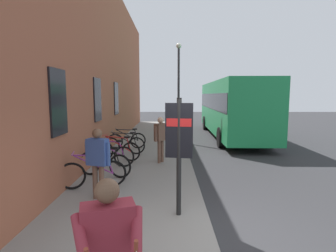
{
  "coord_description": "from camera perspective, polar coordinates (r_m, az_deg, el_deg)",
  "views": [
    {
      "loc": [
        -4.35,
        0.82,
        2.58
      ],
      "look_at": [
        4.39,
        0.85,
        1.54
      ],
      "focal_mm": 28.21,
      "sensor_mm": 36.0,
      "label": 1
    }
  ],
  "objects": [
    {
      "name": "bicycle_beside_lamp",
      "position": [
        11.12,
        -9.51,
        -4.08
      ],
      "size": [
        0.48,
        1.77,
        0.97
      ],
      "color": "black",
      "rests_on": "sidewalk_pavement"
    },
    {
      "name": "transit_info_sign",
      "position": [
        5.27,
        2.4,
        -2.63
      ],
      "size": [
        0.16,
        0.56,
        2.4
      ],
      "color": "black",
      "rests_on": "sidewalk_pavement"
    },
    {
      "name": "pedestrian_near_bus",
      "position": [
        9.55,
        -1.61,
        -1.94
      ],
      "size": [
        0.52,
        0.48,
        1.67
      ],
      "color": "brown",
      "rests_on": "sidewalk_pavement"
    },
    {
      "name": "street_lamp",
      "position": [
        14.3,
        2.31,
        9.17
      ],
      "size": [
        0.28,
        0.28,
        5.17
      ],
      "color": "#333338",
      "rests_on": "sidewalk_pavement"
    },
    {
      "name": "sidewalk_pavement",
      "position": [
        12.63,
        -4.05,
        -4.77
      ],
      "size": [
        24.0,
        3.5,
        0.12
      ],
      "primitive_type": "cube",
      "color": "gray",
      "rests_on": "ground"
    },
    {
      "name": "pedestrian_crossing_street",
      "position": [
        6.42,
        -14.94,
        -6.38
      ],
      "size": [
        0.35,
        0.62,
        1.68
      ],
      "color": "brown",
      "rests_on": "sidewalk_pavement"
    },
    {
      "name": "bicycle_end_of_row",
      "position": [
        10.11,
        -10.79,
        -5.18
      ],
      "size": [
        0.52,
        1.75,
        0.97
      ],
      "color": "black",
      "rests_on": "sidewalk_pavement"
    },
    {
      "name": "bicycle_mid_rack",
      "position": [
        12.21,
        -8.89,
        -3.1
      ],
      "size": [
        0.63,
        1.72,
        0.97
      ],
      "color": "black",
      "rests_on": "sidewalk_pavement"
    },
    {
      "name": "city_bus",
      "position": [
        16.61,
        13.53,
        4.28
      ],
      "size": [
        10.55,
        2.82,
        3.35
      ],
      "color": "#1E8C4C",
      "rests_on": "ground"
    },
    {
      "name": "ground",
      "position": [
        10.82,
        9.95,
        -7.15
      ],
      "size": [
        60.0,
        60.0,
        0.0
      ],
      "primitive_type": "plane",
      "color": "#2D2D30"
    },
    {
      "name": "bicycle_by_door",
      "position": [
        9.33,
        -12.59,
        -6.23
      ],
      "size": [
        0.48,
        1.77,
        0.97
      ],
      "color": "black",
      "rests_on": "sidewalk_pavement"
    },
    {
      "name": "bicycle_nearest_sign",
      "position": [
        8.25,
        -13.58,
        -7.96
      ],
      "size": [
        0.64,
        1.72,
        0.97
      ],
      "color": "black",
      "rests_on": "sidewalk_pavement"
    },
    {
      "name": "station_facade",
      "position": [
        13.74,
        -12.64,
        12.55
      ],
      "size": [
        22.0,
        0.65,
        8.02
      ],
      "color": "#9E563D",
      "rests_on": "ground"
    },
    {
      "name": "bicycle_leaning_wall",
      "position": [
        7.35,
        -15.9,
        -9.87
      ],
      "size": [
        0.56,
        1.74,
        0.97
      ],
      "color": "black",
      "rests_on": "sidewalk_pavement"
    },
    {
      "name": "tourist_with_hotdogs",
      "position": [
        2.74,
        -12.66,
        -24.3
      ],
      "size": [
        0.68,
        0.68,
        1.7
      ],
      "color": "#723F72",
      "rests_on": "sidewalk_pavement"
    }
  ]
}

